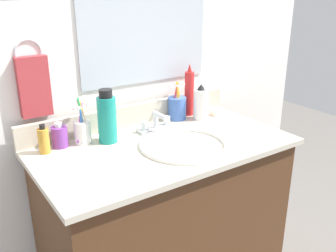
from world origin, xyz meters
name	(u,v)px	position (x,y,z in m)	size (l,w,h in m)	color
vanity_cabinet	(165,234)	(0.00, 0.00, 0.38)	(0.93, 0.48, 0.77)	#4C2D19
countertop	(164,147)	(0.00, 0.00, 0.78)	(0.96, 0.52, 0.02)	beige
backsplash	(132,115)	(0.00, 0.25, 0.83)	(0.96, 0.02, 0.09)	beige
back_wall	(127,150)	(0.00, 0.31, 0.65)	(2.06, 0.04, 1.30)	white
mirror_panel	(145,14)	(0.10, 0.29, 1.24)	(0.60, 0.01, 0.56)	#B2BCC6
towel_ring	(28,53)	(-0.38, 0.29, 1.13)	(0.10, 0.10, 0.01)	silver
hand_towel	(34,87)	(-0.38, 0.27, 1.01)	(0.11, 0.04, 0.22)	#A53338
sink_basin	(184,153)	(0.05, -0.05, 0.76)	(0.34, 0.34, 0.11)	white
faucet	(157,124)	(0.05, 0.14, 0.82)	(0.16, 0.10, 0.08)	silver
bottle_mouthwash_teal	(107,118)	(-0.16, 0.14, 0.88)	(0.07, 0.07, 0.21)	teal
bottle_lotion_white	(201,104)	(0.29, 0.15, 0.86)	(0.06, 0.06, 0.16)	white
bottle_oil_amber	(44,140)	(-0.40, 0.18, 0.84)	(0.04, 0.04, 0.11)	gold
bottle_cream_purple	(60,136)	(-0.33, 0.20, 0.83)	(0.06, 0.06, 0.09)	#7A3899
bottle_spray_red	(189,93)	(0.29, 0.23, 0.89)	(0.04, 0.04, 0.24)	red
cup_white_ceramic	(83,130)	(-0.25, 0.18, 0.84)	(0.07, 0.08, 0.18)	white
cup_blue_plastic	(177,108)	(0.21, 0.21, 0.84)	(0.08, 0.08, 0.17)	#3F66B7
soap_bar	(218,112)	(0.40, 0.15, 0.80)	(0.06, 0.04, 0.02)	white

